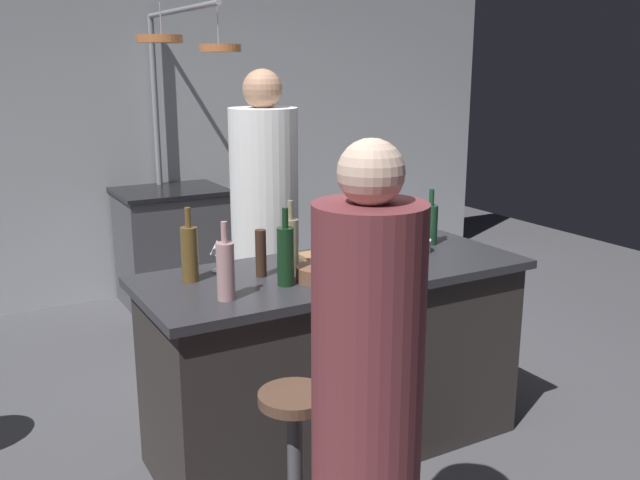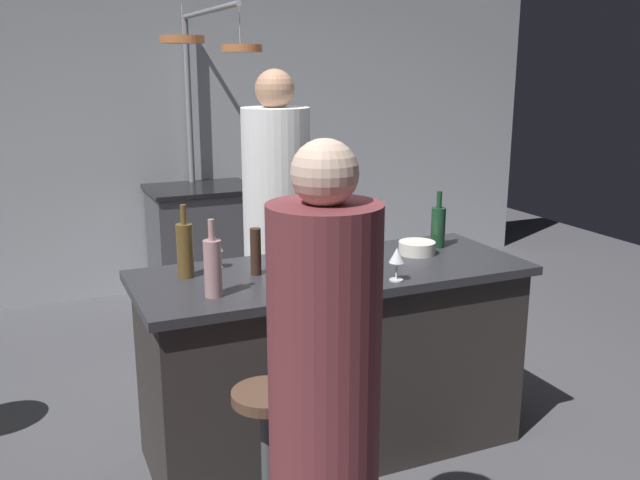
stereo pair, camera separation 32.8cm
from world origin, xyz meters
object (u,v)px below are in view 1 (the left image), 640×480
(wine_glass_near_right_guest, at_px, (217,249))
(wine_glass_near_left_guest, at_px, (403,255))
(wine_bottle_red, at_px, (286,255))
(cutting_board, at_px, (335,255))
(wine_bottle_green, at_px, (431,223))
(guest_left, at_px, (367,420))
(bar_stool_left, at_px, (295,469))
(pepper_mill, at_px, (261,253))
(wine_bottle_amber, at_px, (190,253))
(mixing_bowl_ceramic, at_px, (413,245))
(mixing_bowl_wooden, at_px, (320,273))
(chef, at_px, (265,243))
(wine_bottle_rose, at_px, (226,270))
(stove_range, at_px, (173,246))
(wine_bottle_white, at_px, (291,244))

(wine_glass_near_right_guest, xyz_separation_m, wine_glass_near_left_guest, (0.66, -0.49, 0.00))
(wine_bottle_red, relative_size, wine_glass_near_right_guest, 2.28)
(cutting_board, height_order, wine_bottle_red, wine_bottle_red)
(wine_bottle_green, bearing_deg, guest_left, -134.81)
(wine_glass_near_left_guest, bearing_deg, wine_glass_near_right_guest, 143.29)
(wine_bottle_red, height_order, wine_glass_near_left_guest, wine_bottle_red)
(bar_stool_left, xyz_separation_m, wine_bottle_red, (0.23, 0.51, 0.66))
(pepper_mill, distance_m, wine_bottle_amber, 0.31)
(mixing_bowl_ceramic, xyz_separation_m, mixing_bowl_wooden, (-0.64, -0.19, 0.00))
(chef, relative_size, wine_bottle_rose, 5.63)
(stove_range, xyz_separation_m, wine_bottle_red, (-0.31, -2.56, 0.58))
(bar_stool_left, relative_size, wine_glass_near_right_guest, 4.66)
(stove_range, height_order, wine_glass_near_right_guest, wine_glass_near_right_guest)
(guest_left, xyz_separation_m, mixing_bowl_ceramic, (0.98, 1.08, 0.18))
(bar_stool_left, bearing_deg, mixing_bowl_ceramic, 33.85)
(cutting_board, relative_size, mixing_bowl_ceramic, 1.78)
(stove_range, distance_m, cutting_board, 2.33)
(wine_bottle_white, height_order, mixing_bowl_wooden, wine_bottle_white)
(wine_bottle_red, height_order, wine_glass_near_right_guest, wine_bottle_red)
(chef, height_order, pepper_mill, chef)
(cutting_board, bearing_deg, wine_bottle_amber, -178.35)
(wine_bottle_rose, xyz_separation_m, mixing_bowl_wooden, (0.45, 0.04, -0.09))
(chef, distance_m, wine_bottle_amber, 0.99)
(pepper_mill, height_order, wine_bottle_green, wine_bottle_green)
(wine_bottle_rose, bearing_deg, wine_glass_near_right_guest, 73.26)
(guest_left, distance_m, cutting_board, 1.32)
(wine_bottle_green, relative_size, wine_bottle_white, 0.89)
(guest_left, bearing_deg, stove_range, 81.88)
(guest_left, bearing_deg, mixing_bowl_ceramic, 47.80)
(guest_left, relative_size, wine_bottle_rose, 5.08)
(wine_bottle_amber, relative_size, wine_glass_near_left_guest, 2.21)
(wine_bottle_rose, distance_m, mixing_bowl_ceramic, 1.11)
(guest_left, bearing_deg, chef, 74.05)
(cutting_board, distance_m, mixing_bowl_wooden, 0.38)
(wine_glass_near_right_guest, bearing_deg, wine_bottle_green, -4.02)
(wine_bottle_green, bearing_deg, wine_bottle_white, -174.56)
(stove_range, bearing_deg, wine_bottle_green, -74.29)
(wine_bottle_rose, height_order, wine_bottle_green, wine_bottle_rose)
(chef, xyz_separation_m, wine_glass_near_right_guest, (-0.52, -0.61, 0.18))
(guest_left, relative_size, wine_glass_near_right_guest, 11.02)
(stove_range, bearing_deg, cutting_board, -87.66)
(bar_stool_left, distance_m, mixing_bowl_wooden, 0.84)
(chef, distance_m, wine_bottle_red, 1.02)
(pepper_mill, xyz_separation_m, mixing_bowl_wooden, (0.20, -0.18, -0.07))
(chef, bearing_deg, mixing_bowl_wooden, -100.96)
(wine_bottle_green, height_order, wine_glass_near_left_guest, wine_bottle_green)
(pepper_mill, xyz_separation_m, wine_glass_near_left_guest, (0.52, -0.33, 0.00))
(wine_glass_near_right_guest, height_order, wine_glass_near_left_guest, same)
(wine_bottle_green, relative_size, mixing_bowl_ceramic, 1.60)
(wine_bottle_white, bearing_deg, wine_bottle_red, -123.22)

